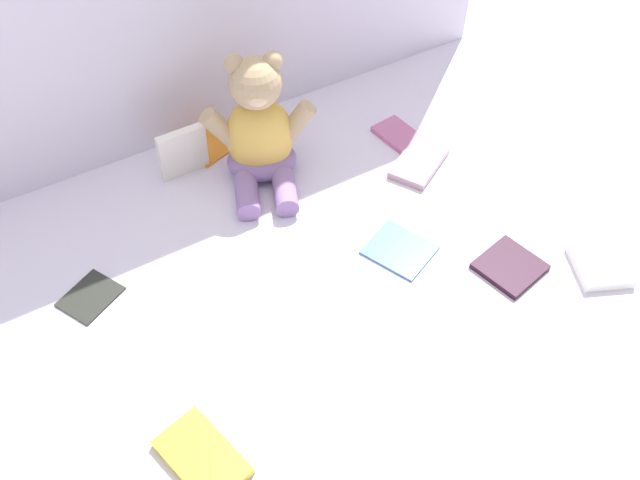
% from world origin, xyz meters
% --- Properties ---
extents(ground_plane, '(3.20, 3.20, 0.00)m').
position_xyz_m(ground_plane, '(0.00, 0.00, 0.00)').
color(ground_plane, silver).
extents(teddy_bear, '(0.22, 0.22, 0.26)m').
position_xyz_m(teddy_bear, '(0.06, 0.19, 0.10)').
color(teddy_bear, '#E5B24C').
rests_on(teddy_bear, ground_plane).
extents(book_case_0, '(0.13, 0.12, 0.01)m').
position_xyz_m(book_case_0, '(0.00, 0.32, 0.00)').
color(book_case_0, orange).
rests_on(book_case_0, ground_plane).
extents(book_case_1, '(0.08, 0.11, 0.01)m').
position_xyz_m(book_case_1, '(0.35, 0.14, 0.01)').
color(book_case_1, '#BD6491').
rests_on(book_case_1, ground_plane).
extents(book_case_2, '(0.11, 0.15, 0.02)m').
position_xyz_m(book_case_2, '(-0.29, -0.30, 0.01)').
color(book_case_2, gold).
rests_on(book_case_2, ground_plane).
extents(book_case_3, '(0.13, 0.14, 0.01)m').
position_xyz_m(book_case_3, '(0.17, -0.12, 0.00)').
color(book_case_3, '#3C68AB').
rests_on(book_case_3, ground_plane).
extents(book_case_4, '(0.12, 0.13, 0.02)m').
position_xyz_m(book_case_4, '(0.45, -0.33, 0.01)').
color(book_case_4, white).
rests_on(book_case_4, ground_plane).
extents(book_case_5, '(0.12, 0.11, 0.01)m').
position_xyz_m(book_case_5, '(-0.34, 0.06, 0.00)').
color(book_case_5, '#252822').
rests_on(book_case_5, ground_plane).
extents(book_case_6, '(0.10, 0.03, 0.11)m').
position_xyz_m(book_case_6, '(-0.07, 0.26, 0.05)').
color(book_case_6, white).
rests_on(book_case_6, ground_plane).
extents(book_case_7, '(0.15, 0.13, 0.02)m').
position_xyz_m(book_case_7, '(0.34, 0.05, 0.01)').
color(book_case_7, '#AC8194').
rests_on(book_case_7, ground_plane).
extents(book_case_8, '(0.12, 0.12, 0.01)m').
position_xyz_m(book_case_8, '(0.32, -0.25, 0.01)').
color(book_case_8, black).
rests_on(book_case_8, ground_plane).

